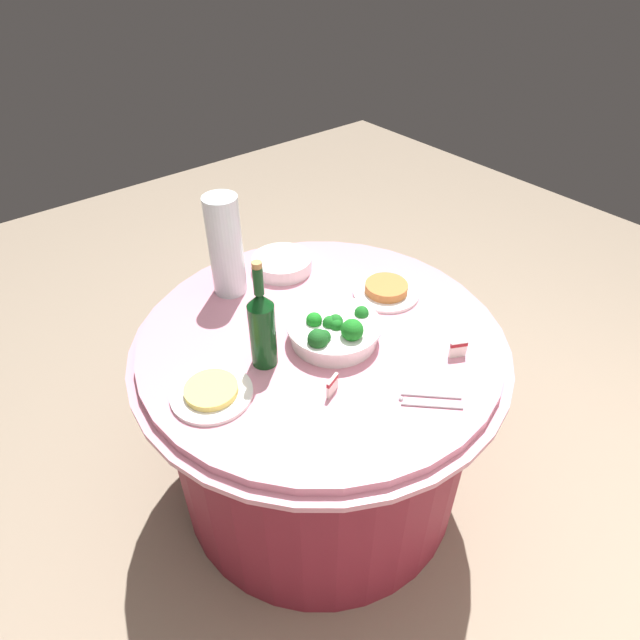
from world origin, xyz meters
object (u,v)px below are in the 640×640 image
at_px(plate_stack, 282,264).
at_px(wine_bottle, 263,327).
at_px(label_placard_mid, 458,349).
at_px(serving_tongs, 429,401).
at_px(label_placard_front, 332,385).
at_px(broccoli_bowl, 334,331).
at_px(food_plate_noodles, 212,392).
at_px(decorative_fruit_vase, 226,252).
at_px(food_plate_peanuts, 386,290).

height_order(plate_stack, wine_bottle, wine_bottle).
bearing_deg(wine_bottle, label_placard_mid, 143.17).
bearing_deg(serving_tongs, label_placard_front, -46.28).
relative_size(plate_stack, label_placard_front, 3.82).
distance_m(broccoli_bowl, label_placard_front, 0.21).
bearing_deg(broccoli_bowl, food_plate_noodles, -5.17).
height_order(wine_bottle, label_placard_front, wine_bottle).
xyz_separation_m(decorative_fruit_vase, serving_tongs, (-0.13, 0.77, -0.14)).
bearing_deg(plate_stack, decorative_fruit_vase, -2.51).
bearing_deg(wine_bottle, label_placard_front, 108.08).
distance_m(food_plate_noodles, label_placard_front, 0.32).
relative_size(serving_tongs, label_placard_mid, 2.63).
xyz_separation_m(plate_stack, decorative_fruit_vase, (0.21, -0.01, 0.12)).
bearing_deg(serving_tongs, plate_stack, -95.63).
relative_size(food_plate_peanuts, label_placard_mid, 4.00).
bearing_deg(serving_tongs, wine_bottle, -58.23).
relative_size(decorative_fruit_vase, food_plate_peanuts, 1.55).
xyz_separation_m(broccoli_bowl, decorative_fruit_vase, (0.10, -0.42, 0.11)).
distance_m(plate_stack, food_plate_noodles, 0.63).
height_order(broccoli_bowl, food_plate_peanuts, broccoli_bowl).
bearing_deg(serving_tongs, broccoli_bowl, -84.23).
bearing_deg(food_plate_peanuts, wine_bottle, 2.17).
bearing_deg(wine_bottle, food_plate_noodles, 5.20).
bearing_deg(food_plate_noodles, decorative_fruit_vase, -127.68).
bearing_deg(label_placard_mid, wine_bottle, -36.83).
xyz_separation_m(decorative_fruit_vase, food_plate_peanuts, (-0.39, 0.35, -0.13)).
xyz_separation_m(wine_bottle, serving_tongs, (-0.25, 0.40, -0.12)).
distance_m(label_placard_front, label_placard_mid, 0.39).
bearing_deg(decorative_fruit_vase, serving_tongs, 99.89).
distance_m(food_plate_peanuts, food_plate_noodles, 0.69).
bearing_deg(decorative_fruit_vase, plate_stack, 177.49).
relative_size(food_plate_peanuts, food_plate_noodles, 1.00).
distance_m(wine_bottle, food_plate_peanuts, 0.51).
distance_m(serving_tongs, label_placard_mid, 0.21).
height_order(plate_stack, label_placard_mid, label_placard_mid).
xyz_separation_m(broccoli_bowl, plate_stack, (-0.11, -0.41, -0.01)).
distance_m(food_plate_peanuts, label_placard_mid, 0.36).
distance_m(decorative_fruit_vase, serving_tongs, 0.79).
height_order(wine_bottle, food_plate_peanuts, wine_bottle).
relative_size(broccoli_bowl, label_placard_front, 5.09).
xyz_separation_m(serving_tongs, label_placard_front, (0.18, -0.19, 0.03)).
height_order(decorative_fruit_vase, serving_tongs, decorative_fruit_vase).
xyz_separation_m(food_plate_peanuts, label_placard_front, (0.43, 0.23, 0.01)).
height_order(plate_stack, decorative_fruit_vase, decorative_fruit_vase).
bearing_deg(label_placard_mid, label_placard_front, -17.60).
bearing_deg(serving_tongs, food_plate_noodles, -41.45).
distance_m(plate_stack, wine_bottle, 0.49).
xyz_separation_m(broccoli_bowl, wine_bottle, (0.21, -0.05, 0.09)).
height_order(serving_tongs, food_plate_peanuts, food_plate_peanuts).
distance_m(wine_bottle, serving_tongs, 0.48).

